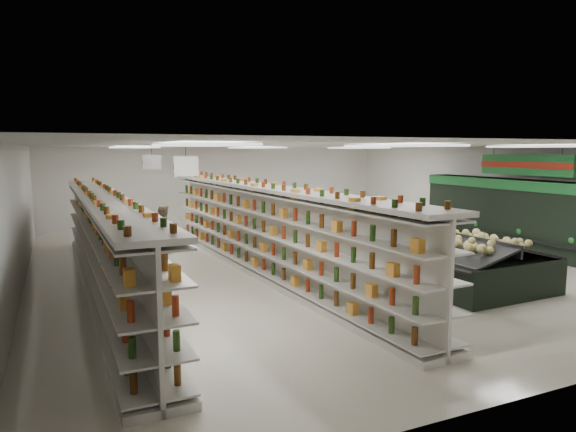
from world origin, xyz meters
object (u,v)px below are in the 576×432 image
produce_island (399,245)px  soda_endcap (234,212)px  shopper_background (164,229)px  gondola_left (105,248)px  shopper_main (415,248)px  gondola_center (265,233)px

produce_island → soda_endcap: (-2.49, 6.58, 0.31)m
soda_endcap → shopper_background: size_ratio=1.18×
gondola_left → shopper_main: gondola_left is taller
produce_island → soda_endcap: soda_endcap is taller
soda_endcap → shopper_main: 8.99m
gondola_left → produce_island: 7.46m
gondola_center → shopper_background: (-1.84, 3.50, -0.27)m
gondola_center → shopper_background: 3.96m
shopper_main → shopper_background: bearing=-84.6°
gondola_center → soda_endcap: (1.14, 5.91, -0.17)m
gondola_left → produce_island: size_ratio=1.52×
produce_island → shopper_main: size_ratio=4.09×
shopper_background → soda_endcap: bearing=-54.8°
shopper_background → shopper_main: bearing=-151.4°
gondola_left → produce_island: gondola_left is taller
gondola_left → shopper_background: gondola_left is taller
shopper_main → gondola_left: bearing=-52.1°
gondola_center → shopper_main: size_ratio=6.57×
gondola_center → soda_endcap: gondola_center is taller
gondola_left → soda_endcap: size_ratio=6.92×
gondola_left → gondola_center: 3.81m
shopper_main → shopper_background: (-4.14, 6.51, -0.23)m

